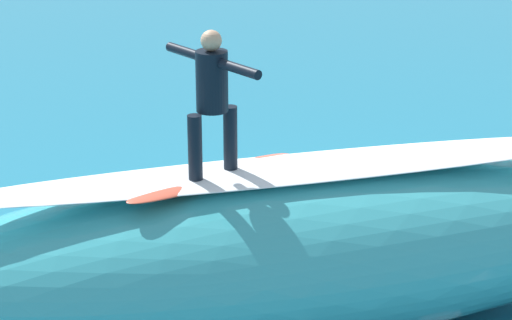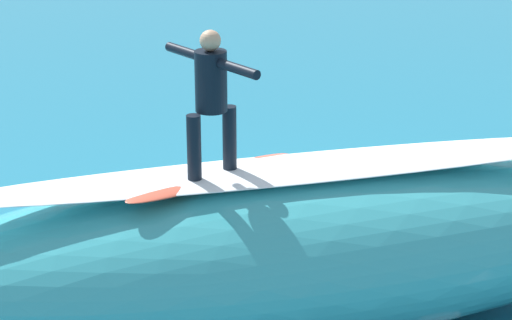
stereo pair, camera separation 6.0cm
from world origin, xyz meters
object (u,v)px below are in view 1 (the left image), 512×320
surfer_riding (212,92)px  surfer_paddling (293,192)px  surfboard_paddling (286,200)px  surfboard_riding (214,177)px

surfer_riding → surfer_paddling: (-1.12, -3.84, -2.76)m
surfer_riding → surfboard_paddling: surfer_riding is taller
surfboard_riding → surfboard_paddling: size_ratio=0.98×
surfer_riding → surfer_paddling: size_ratio=1.08×
surfboard_riding → surfboard_paddling: surfboard_riding is taller
surfer_paddling → surfboard_riding: bearing=100.4°
surfboard_paddling → surfer_paddling: 0.20m
surfer_riding → surfboard_paddling: (-1.02, -3.89, -2.92)m
surfboard_riding → surfer_paddling: 4.38m
surfboard_paddling → surfer_paddling: size_ratio=1.56×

